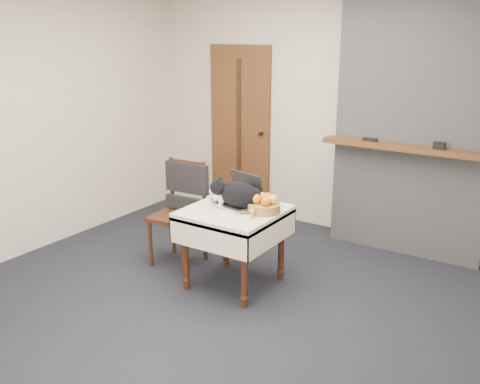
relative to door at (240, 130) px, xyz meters
The scene contains 12 objects.
ground 2.52m from the door, 58.72° to the right, with size 4.50×4.50×0.00m, color black.
room_shell 2.07m from the door, 51.56° to the right, with size 4.52×4.01×2.61m.
door is the anchor object (origin of this frame).
chimney 2.12m from the door, ahead, with size 1.62×0.48×2.60m.
side_table 2.12m from the door, 58.17° to the right, with size 0.78×0.78×0.70m.
laptop 1.96m from the door, 56.82° to the right, with size 0.43×0.39×0.28m.
cat 2.05m from the door, 56.76° to the right, with size 0.57×0.34×0.27m.
cream_jar 1.96m from the door, 64.54° to the right, with size 0.06×0.06×0.07m, color white.
pill_bottle 2.31m from the door, 54.28° to the right, with size 0.03×0.03×0.07m.
fruit_basket 2.17m from the door, 51.37° to the right, with size 0.27×0.27×0.15m.
desk_clutter 2.17m from the door, 53.16° to the right, with size 0.16×0.02×0.01m, color black.
chair 1.66m from the door, 76.39° to the right, with size 0.48×0.47×0.99m.
Camera 1 is at (2.29, -3.36, 2.16)m, focal length 40.00 mm.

